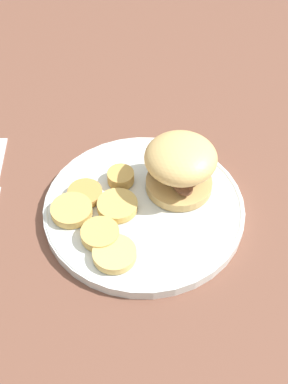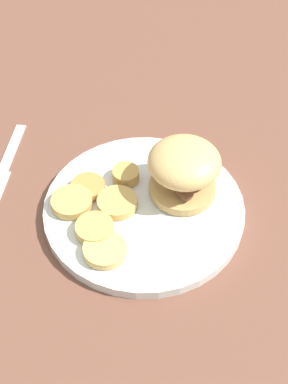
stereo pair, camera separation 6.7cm
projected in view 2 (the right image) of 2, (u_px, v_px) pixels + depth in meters
ground_plane at (144, 213)px, 0.71m from camera, size 4.00×4.00×0.00m
dinner_plate at (144, 208)px, 0.70m from camera, size 0.26×0.26×0.02m
sandwich at (184, 170)px, 0.68m from camera, size 0.10×0.09×0.08m
potato_round_0 at (117, 202)px, 0.69m from camera, size 0.05×0.05×0.01m
potato_round_1 at (72, 202)px, 0.69m from camera, size 0.05×0.05×0.01m
potato_round_2 at (95, 229)px, 0.66m from camera, size 0.05×0.05×0.01m
potato_round_3 at (105, 250)px, 0.64m from camera, size 0.05×0.05×0.01m
potato_round_4 at (126, 175)px, 0.72m from camera, size 0.04×0.04×0.02m
potato_round_5 at (88, 187)px, 0.71m from camera, size 0.05×0.05×0.01m
fork at (6, 162)px, 0.77m from camera, size 0.10×0.14×0.00m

